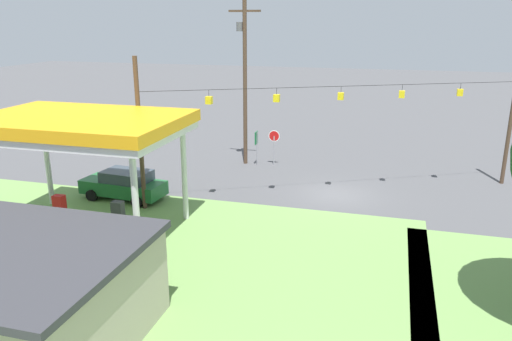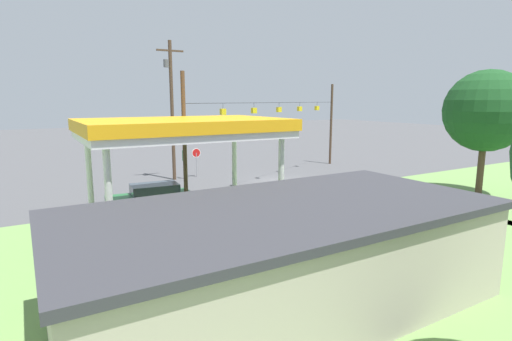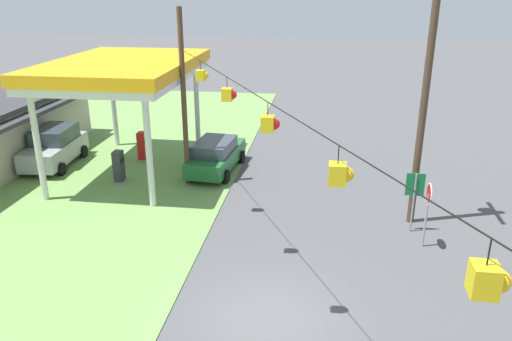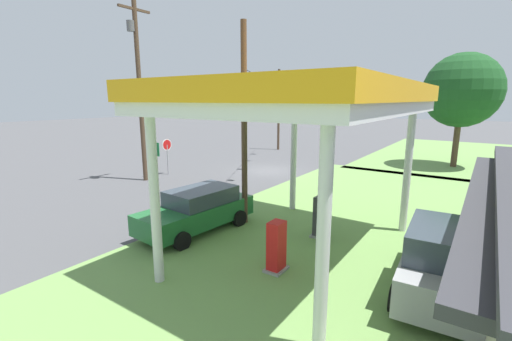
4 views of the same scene
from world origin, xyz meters
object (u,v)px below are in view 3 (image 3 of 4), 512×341
(gas_station_canopy, at_px, (123,71))
(fuel_pump_far, at_px, (142,147))
(stop_sign_roadside, at_px, (428,201))
(fuel_pump_near, at_px, (119,168))
(utility_pole_main, at_px, (428,67))
(car_at_pumps_front, at_px, (216,155))
(car_at_pumps_rear, at_px, (55,147))
(route_sign, at_px, (415,191))

(gas_station_canopy, distance_m, fuel_pump_far, 4.68)
(gas_station_canopy, xyz_separation_m, stop_sign_roadside, (-6.06, -13.50, -3.34))
(fuel_pump_near, relative_size, utility_pole_main, 0.14)
(fuel_pump_far, bearing_deg, fuel_pump_near, 180.00)
(fuel_pump_near, height_order, fuel_pump_far, same)
(fuel_pump_near, height_order, stop_sign_roadside, stop_sign_roadside)
(fuel_pump_near, xyz_separation_m, car_at_pumps_front, (2.15, -4.31, 0.13))
(fuel_pump_far, height_order, car_at_pumps_front, car_at_pumps_front)
(car_at_pumps_rear, relative_size, stop_sign_roadside, 1.86)
(gas_station_canopy, relative_size, car_at_pumps_front, 1.90)
(car_at_pumps_front, bearing_deg, fuel_pump_near, 121.53)
(stop_sign_roadside, relative_size, utility_pole_main, 0.22)
(car_at_pumps_front, xyz_separation_m, route_sign, (-5.38, -8.92, 0.81))
(car_at_pumps_front, relative_size, utility_pole_main, 0.44)
(fuel_pump_near, distance_m, stop_sign_roadside, 14.25)
(gas_station_canopy, distance_m, utility_pole_main, 13.97)
(stop_sign_roadside, distance_m, utility_pole_main, 4.91)
(car_at_pumps_front, relative_size, route_sign, 2.08)
(fuel_pump_far, xyz_separation_m, car_at_pumps_front, (-1.10, -4.31, 0.13))
(gas_station_canopy, height_order, route_sign, gas_station_canopy)
(gas_station_canopy, relative_size, route_sign, 3.95)
(car_at_pumps_front, distance_m, car_at_pumps_rear, 8.64)
(fuel_pump_near, relative_size, car_at_pumps_front, 0.32)
(fuel_pump_far, bearing_deg, car_at_pumps_front, -104.37)
(fuel_pump_far, bearing_deg, gas_station_canopy, 179.94)
(utility_pole_main, bearing_deg, route_sign, 171.98)
(car_at_pumps_rear, distance_m, utility_pole_main, 18.92)
(fuel_pump_far, xyz_separation_m, stop_sign_roadside, (-7.68, -13.50, 1.05))
(car_at_pumps_rear, height_order, utility_pole_main, utility_pole_main)
(gas_station_canopy, bearing_deg, car_at_pumps_rear, 85.94)
(car_at_pumps_front, bearing_deg, route_sign, -116.06)
(fuel_pump_far, bearing_deg, car_at_pumps_rear, 106.97)
(route_sign, height_order, utility_pole_main, utility_pole_main)
(car_at_pumps_front, relative_size, stop_sign_roadside, 1.99)
(fuel_pump_far, relative_size, stop_sign_roadside, 0.64)
(fuel_pump_near, height_order, car_at_pumps_rear, car_at_pumps_rear)
(stop_sign_roadside, bearing_deg, route_sign, -167.25)
(route_sign, distance_m, utility_pole_main, 4.63)
(fuel_pump_far, height_order, stop_sign_roadside, stop_sign_roadside)
(fuel_pump_far, relative_size, car_at_pumps_front, 0.32)
(gas_station_canopy, xyz_separation_m, car_at_pumps_rear, (0.31, 4.32, -4.13))
(fuel_pump_near, bearing_deg, car_at_pumps_front, -63.50)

